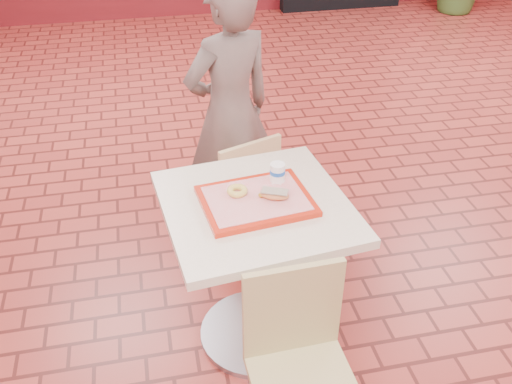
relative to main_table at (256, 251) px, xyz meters
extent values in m
cube|color=maroon|center=(1.06, 0.44, -0.56)|extent=(8.00, 10.00, 0.01)
cube|color=beige|center=(0.00, 0.00, 0.25)|extent=(0.79, 0.79, 0.04)
cylinder|color=gray|center=(0.00, 0.00, -0.17)|extent=(0.09, 0.09, 0.79)
cylinder|color=gray|center=(0.00, 0.00, -0.54)|extent=(0.57, 0.57, 0.03)
cube|color=tan|center=(0.05, -0.46, 0.08)|extent=(0.40, 0.04, 0.44)
cylinder|color=gray|center=(0.22, -0.47, -0.37)|extent=(0.03, 0.03, 0.39)
cube|color=#E3C788|center=(0.03, 0.73, -0.18)|extent=(0.48, 0.48, 0.04)
cube|color=#E3C788|center=(0.09, 0.57, 0.04)|extent=(0.36, 0.15, 0.41)
cylinder|color=gray|center=(0.13, 0.93, -0.38)|extent=(0.03, 0.03, 0.36)
cylinder|color=gray|center=(-0.17, 0.82, -0.38)|extent=(0.03, 0.03, 0.36)
cylinder|color=gray|center=(0.24, 0.63, -0.38)|extent=(0.03, 0.03, 0.36)
cylinder|color=gray|center=(-0.06, 0.52, -0.38)|extent=(0.03, 0.03, 0.36)
imported|color=#64544E|center=(0.06, 1.00, 0.22)|extent=(0.66, 0.55, 1.56)
cube|color=#B3200D|center=(0.00, 0.00, 0.28)|extent=(0.47, 0.36, 0.03)
cube|color=#E18585|center=(0.00, 0.00, 0.30)|extent=(0.42, 0.31, 0.00)
torus|color=#D9BC4F|center=(-0.07, 0.05, 0.32)|extent=(0.10, 0.10, 0.03)
ellipsoid|color=#BF6937|center=(0.08, -0.02, 0.32)|extent=(0.14, 0.11, 0.03)
cube|color=beige|center=(0.08, -0.02, 0.34)|extent=(0.13, 0.09, 0.01)
ellipsoid|color=#A27516|center=(0.03, 0.00, 0.31)|extent=(0.03, 0.03, 0.02)
cylinder|color=white|center=(0.12, 0.12, 0.34)|extent=(0.07, 0.07, 0.09)
cylinder|color=blue|center=(0.12, 0.12, 0.35)|extent=(0.07, 0.07, 0.02)
camera|label=1|loc=(-0.42, -1.97, 1.71)|focal=40.00mm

